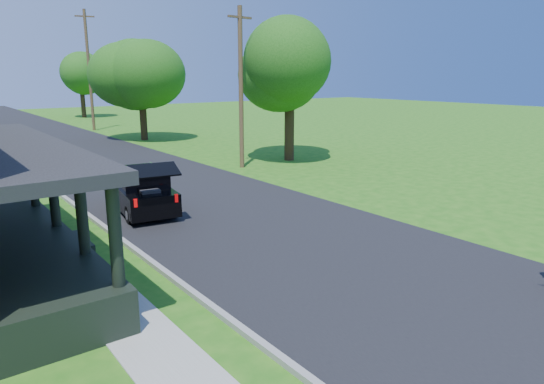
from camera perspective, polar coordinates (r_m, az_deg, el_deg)
ground at (r=11.98m, az=12.91°, el=-9.90°), size 140.00×140.00×0.00m
street at (r=28.69m, az=-19.04°, el=3.40°), size 8.00×120.00×0.02m
curb at (r=27.76m, az=-26.99°, el=2.33°), size 0.15×120.00×0.12m
black_suv at (r=17.60m, az=-15.12°, el=0.15°), size 2.17×4.43×1.98m
tree_right_near at (r=27.31m, az=2.00°, el=14.97°), size 5.33×5.18×8.22m
tree_right_mid at (r=37.42m, az=-15.30°, el=13.67°), size 5.36×5.21×7.88m
tree_right_far at (r=59.83m, az=-21.64°, el=12.71°), size 5.01×4.78×7.21m
utility_pole_near at (r=25.04m, az=-3.68°, el=12.25°), size 1.46×0.26×8.01m
utility_pole_far at (r=45.40m, az=-20.72°, el=13.33°), size 1.56×0.44×10.07m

